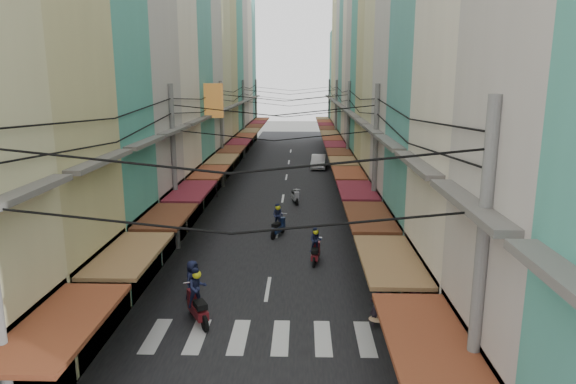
% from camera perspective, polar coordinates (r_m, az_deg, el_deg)
% --- Properties ---
extents(ground, '(160.00, 160.00, 0.00)m').
position_cam_1_polar(ground, '(23.25, -1.92, -8.79)').
color(ground, slate).
rests_on(ground, ground).
extents(road, '(10.00, 80.00, 0.02)m').
position_cam_1_polar(road, '(42.48, -0.27, 1.14)').
color(road, black).
rests_on(road, ground).
extents(sidewalk_left, '(3.00, 80.00, 0.06)m').
position_cam_1_polar(sidewalk_left, '(43.18, -8.92, 1.20)').
color(sidewalk_left, gray).
rests_on(sidewalk_left, ground).
extents(sidewalk_right, '(3.00, 80.00, 0.06)m').
position_cam_1_polar(sidewalk_right, '(42.76, 8.47, 1.10)').
color(sidewalk_right, gray).
rests_on(sidewalk_right, ground).
extents(crosswalk, '(7.55, 2.40, 0.01)m').
position_cam_1_polar(crosswalk, '(17.80, -3.15, -15.79)').
color(crosswalk, silver).
rests_on(crosswalk, ground).
extents(building_row_left, '(7.80, 67.67, 23.70)m').
position_cam_1_polar(building_row_left, '(39.30, -12.45, 14.24)').
color(building_row_left, '#BDB7AD').
rests_on(building_row_left, ground).
extents(building_row_right, '(7.80, 68.98, 22.59)m').
position_cam_1_polar(building_row_right, '(38.61, 11.71, 13.76)').
color(building_row_right, teal).
rests_on(building_row_right, ground).
extents(utility_poles, '(10.20, 66.13, 8.20)m').
position_cam_1_polar(utility_poles, '(36.68, -0.54, 9.68)').
color(utility_poles, slate).
rests_on(utility_poles, ground).
extents(white_car, '(4.64, 2.14, 1.59)m').
position_cam_1_polar(white_car, '(48.97, 3.42, 2.65)').
color(white_car, silver).
rests_on(white_car, ground).
extents(bicycle, '(1.68, 0.69, 1.14)m').
position_cam_1_polar(bicycle, '(21.01, 15.15, -11.67)').
color(bicycle, black).
rests_on(bicycle, ground).
extents(moving_scooters, '(4.82, 19.59, 2.02)m').
position_cam_1_polar(moving_scooters, '(24.36, -2.38, -6.37)').
color(moving_scooters, black).
rests_on(moving_scooters, ground).
extents(parked_scooters, '(13.07, 14.82, 1.00)m').
position_cam_1_polar(parked_scooters, '(20.13, 10.27, -11.03)').
color(parked_scooters, black).
rests_on(parked_scooters, ground).
extents(pedestrians, '(10.63, 20.31, 2.08)m').
position_cam_1_polar(pedestrians, '(26.89, -9.57, -3.70)').
color(pedestrians, '#261D27').
rests_on(pedestrians, ground).
extents(market_umbrella, '(2.34, 2.34, 2.47)m').
position_cam_1_polar(market_umbrella, '(16.60, 17.15, -10.33)').
color(market_umbrella, '#B2B2B7').
rests_on(market_umbrella, ground).
extents(traffic_sign, '(0.10, 0.60, 2.73)m').
position_cam_1_polar(traffic_sign, '(23.47, 10.10, -3.70)').
color(traffic_sign, slate).
rests_on(traffic_sign, ground).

